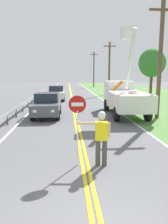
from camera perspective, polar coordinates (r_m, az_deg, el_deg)
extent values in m
cube|color=yellow|center=(23.34, -3.26, 2.57)|extent=(0.11, 110.00, 0.01)
cube|color=yellow|center=(23.35, -2.82, 2.57)|extent=(0.11, 110.00, 0.01)
cube|color=silver|center=(23.71, 5.70, 2.64)|extent=(0.12, 110.00, 0.01)
cube|color=silver|center=(23.54, -11.84, 2.43)|extent=(0.12, 110.00, 0.01)
cylinder|color=#474238|center=(7.21, 5.50, -10.75)|extent=(0.16, 0.16, 0.88)
cylinder|color=#474238|center=(7.20, 3.72, -10.76)|extent=(0.16, 0.16, 0.88)
cube|color=yellow|center=(6.98, 4.69, -5.06)|extent=(0.42, 0.28, 0.60)
cylinder|color=beige|center=(6.90, 0.57, -3.05)|extent=(0.61, 0.15, 0.09)
cylinder|color=beige|center=(6.99, 6.67, -4.82)|extent=(0.09, 0.09, 0.48)
sphere|color=beige|center=(6.87, 4.75, -1.27)|extent=(0.22, 0.22, 0.22)
sphere|color=white|center=(6.86, 4.75, -0.86)|extent=(0.25, 0.25, 0.25)
cylinder|color=silver|center=(7.04, -1.73, -7.04)|extent=(0.04, 0.04, 1.85)
cylinder|color=#B71414|center=(6.80, -1.78, 2.06)|extent=(0.56, 0.03, 0.56)
cube|color=white|center=(6.78, -1.78, 2.04)|extent=(0.38, 0.01, 0.12)
cube|color=white|center=(15.10, 11.81, 2.97)|extent=(2.43, 4.67, 1.10)
cube|color=white|center=(18.42, 9.16, 5.05)|extent=(2.26, 2.16, 2.00)
cube|color=#1E2833|center=(19.40, 8.56, 6.19)|extent=(1.98, 0.12, 0.90)
cylinder|color=silver|center=(14.15, 12.83, 5.21)|extent=(0.56, 0.56, 0.24)
cylinder|color=silver|center=(15.00, 12.21, 13.26)|extent=(0.30, 2.00, 3.91)
cube|color=white|center=(16.08, 11.61, 19.87)|extent=(0.93, 0.93, 0.80)
cube|color=orange|center=(12.99, 8.89, 6.84)|extent=(0.62, 0.82, 0.59)
cylinder|color=black|center=(18.15, 6.01, 1.87)|extent=(0.35, 0.93, 0.92)
cylinder|color=black|center=(18.58, 12.31, 1.88)|extent=(0.35, 0.93, 0.92)
cylinder|color=black|center=(13.99, 8.67, -0.59)|extent=(0.35, 0.93, 0.92)
cylinder|color=black|center=(14.53, 16.65, -0.50)|extent=(0.35, 0.93, 0.92)
cube|color=#4C5156|center=(15.52, -9.84, 1.31)|extent=(1.86, 4.11, 0.72)
cube|color=#1E2833|center=(15.68, -9.82, 3.91)|extent=(1.63, 1.73, 0.64)
cube|color=#EAEACC|center=(13.46, -8.34, 0.27)|extent=(0.24, 0.06, 0.16)
cube|color=#EAEACC|center=(13.59, -12.99, 0.21)|extent=(0.24, 0.06, 0.16)
cylinder|color=black|center=(14.26, -7.01, -0.83)|extent=(0.28, 0.68, 0.68)
cylinder|color=black|center=(14.44, -13.52, -0.90)|extent=(0.28, 0.68, 0.68)
cylinder|color=black|center=(16.76, -6.59, 0.78)|extent=(0.28, 0.68, 0.68)
cylinder|color=black|center=(16.92, -12.15, 0.71)|extent=(0.28, 0.68, 0.68)
cube|color=silver|center=(25.39, -7.38, 4.67)|extent=(1.93, 4.14, 0.72)
cube|color=#1E2833|center=(25.59, -7.40, 6.24)|extent=(1.66, 1.76, 0.64)
cube|color=#EAEACC|center=(23.36, -6.16, 4.37)|extent=(0.24, 0.07, 0.16)
cube|color=#EAEACC|center=(23.39, -8.87, 4.32)|extent=(0.24, 0.07, 0.16)
cylinder|color=black|center=(24.16, -5.50, 3.58)|extent=(0.30, 0.69, 0.68)
cylinder|color=black|center=(24.20, -9.39, 3.51)|extent=(0.30, 0.69, 0.68)
cylinder|color=black|center=(26.68, -5.53, 4.18)|extent=(0.30, 0.69, 0.68)
cylinder|color=black|center=(26.73, -9.06, 4.11)|extent=(0.30, 0.69, 0.68)
cylinder|color=brown|center=(15.52, 19.59, 12.55)|extent=(0.28, 0.28, 7.69)
cube|color=brown|center=(16.03, 20.32, 24.19)|extent=(1.80, 0.14, 0.14)
cylinder|color=brown|center=(33.13, 6.74, 11.39)|extent=(0.28, 0.28, 7.76)
cube|color=brown|center=(33.38, 6.85, 17.03)|extent=(1.80, 0.14, 0.14)
cylinder|color=brown|center=(52.11, 2.64, 11.16)|extent=(0.28, 0.28, 8.28)
cube|color=brown|center=(52.31, 2.67, 15.04)|extent=(1.80, 0.14, 0.14)
cube|color=#9EA0A3|center=(19.16, -15.37, 2.26)|extent=(0.06, 32.00, 0.32)
cube|color=#4C4C51|center=(13.71, -19.77, -2.06)|extent=(0.10, 0.10, 0.55)
cube|color=#4C4C51|center=(15.89, -17.63, -0.37)|extent=(0.10, 0.10, 0.55)
cube|color=#4C4C51|center=(18.09, -16.01, 0.92)|extent=(0.10, 0.10, 0.55)
cube|color=#4C4C51|center=(20.31, -14.74, 1.92)|extent=(0.10, 0.10, 0.55)
cube|color=#4C4C51|center=(22.54, -13.72, 2.73)|extent=(0.10, 0.10, 0.55)
cube|color=#4C4C51|center=(24.79, -12.89, 3.39)|extent=(0.10, 0.10, 0.55)
cube|color=#4C4C51|center=(27.04, -12.19, 3.94)|extent=(0.10, 0.10, 0.55)
cube|color=#4C4C51|center=(29.29, -11.60, 4.40)|extent=(0.10, 0.10, 0.55)
cube|color=#4C4C51|center=(31.55, -11.09, 4.80)|extent=(0.10, 0.10, 0.55)
cube|color=#4C4C51|center=(33.82, -10.65, 5.14)|extent=(0.10, 0.10, 0.55)
cylinder|color=brown|center=(25.85, 17.35, 6.17)|extent=(0.32, 0.32, 3.00)
ellipsoid|color=#33752D|center=(25.84, 17.68, 12.38)|extent=(3.00, 3.00, 3.20)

